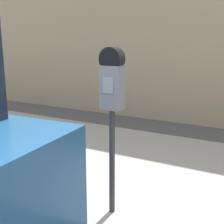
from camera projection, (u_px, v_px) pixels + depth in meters
sidewalk at (133, 169)px, 4.02m from camera, size 24.00×2.80×0.14m
parking_meter at (112, 94)px, 2.66m from camera, size 0.20×0.14×1.51m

